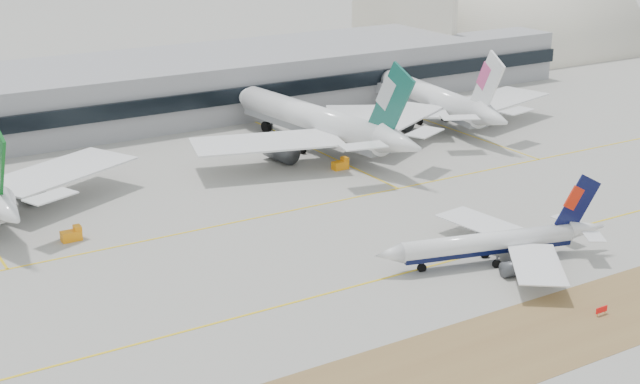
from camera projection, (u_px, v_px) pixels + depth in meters
ground at (341, 274)px, 143.81m from camera, size 3000.00×3000.00×0.00m
taxiing_airliner at (496, 243)px, 147.42m from camera, size 41.39×35.36×14.10m
widebody_cathay at (319, 123)px, 208.31m from camera, size 71.16×70.05×25.52m
widebody_china_air at (435, 100)px, 232.66m from camera, size 65.61×64.65×23.55m
terminal at (106, 94)px, 234.10m from camera, size 280.00×43.10×15.00m
hangar at (497, 55)px, 328.72m from camera, size 91.00×60.00×60.00m
hold_sign_right at (602, 310)px, 129.78m from camera, size 2.20×0.15×1.35m
gse_c at (341, 165)px, 196.63m from camera, size 3.55×2.00×2.60m
gse_b at (72, 235)px, 157.13m from camera, size 3.55×2.00×2.60m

